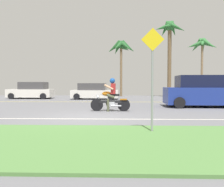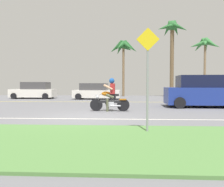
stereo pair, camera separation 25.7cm
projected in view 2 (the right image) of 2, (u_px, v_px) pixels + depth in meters
name	position (u px, v px, depth m)	size (l,w,h in m)	color
ground	(95.00, 109.00, 12.25)	(56.00, 30.00, 0.04)	slate
grass_median	(55.00, 141.00, 5.16)	(56.00, 3.80, 0.06)	#548442
lane_line_near	(83.00, 119.00, 8.70)	(50.40, 0.12, 0.01)	silver
lane_line_far	(103.00, 102.00, 17.22)	(50.40, 0.12, 0.01)	yellow
motorcyclist	(110.00, 97.00, 11.19)	(2.00, 0.65, 1.67)	black
suv_nearby	(205.00, 92.00, 13.22)	(4.71, 2.26, 1.89)	navy
parked_car_0	(34.00, 91.00, 21.40)	(4.16, 2.03, 1.58)	white
parked_car_1	(96.00, 92.00, 20.35)	(4.30, 2.01, 1.46)	white
palm_tree_0	(172.00, 34.00, 23.44)	(3.36, 3.16, 8.19)	brown
palm_tree_1	(205.00, 46.00, 23.27)	(3.23, 3.11, 6.31)	#846B4C
palm_tree_2	(124.00, 49.00, 25.27)	(3.41, 3.27, 6.43)	brown
street_sign	(148.00, 70.00, 6.04)	(0.62, 0.06, 2.88)	gray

